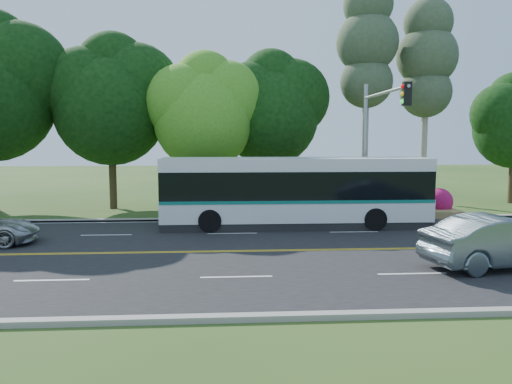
{
  "coord_description": "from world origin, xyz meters",
  "views": [
    {
      "loc": [
        -0.88,
        -18.34,
        4.22
      ],
      "look_at": [
        0.47,
        2.0,
        2.03
      ],
      "focal_mm": 35.0,
      "sensor_mm": 36.0,
      "label": 1
    }
  ],
  "objects": [
    {
      "name": "ground",
      "position": [
        0.0,
        0.0,
        0.0
      ],
      "size": [
        120.0,
        120.0,
        0.0
      ],
      "primitive_type": "plane",
      "color": "#264717",
      "rests_on": "ground"
    },
    {
      "name": "road",
      "position": [
        0.0,
        0.0,
        0.01
      ],
      "size": [
        60.0,
        14.0,
        0.02
      ],
      "primitive_type": "cube",
      "color": "black",
      "rests_on": "ground"
    },
    {
      "name": "curb_north",
      "position": [
        0.0,
        7.15,
        0.07
      ],
      "size": [
        60.0,
        0.3,
        0.15
      ],
      "primitive_type": "cube",
      "color": "gray",
      "rests_on": "ground"
    },
    {
      "name": "curb_south",
      "position": [
        0.0,
        -7.15,
        0.07
      ],
      "size": [
        60.0,
        0.3,
        0.15
      ],
      "primitive_type": "cube",
      "color": "gray",
      "rests_on": "ground"
    },
    {
      "name": "grass_verge",
      "position": [
        0.0,
        9.0,
        0.05
      ],
      "size": [
        60.0,
        4.0,
        0.1
      ],
      "primitive_type": "cube",
      "color": "#264717",
      "rests_on": "ground"
    },
    {
      "name": "lane_markings",
      "position": [
        -0.09,
        0.0,
        0.02
      ],
      "size": [
        57.6,
        13.82,
        0.0
      ],
      "color": "gold",
      "rests_on": "road"
    },
    {
      "name": "tree_row",
      "position": [
        -5.15,
        12.13,
        6.73
      ],
      "size": [
        44.7,
        9.1,
        13.84
      ],
      "color": "black",
      "rests_on": "ground"
    },
    {
      "name": "bougainvillea_hedge",
      "position": [
        7.18,
        8.15,
        0.72
      ],
      "size": [
        9.5,
        2.25,
        1.5
      ],
      "color": "maroon",
      "rests_on": "ground"
    },
    {
      "name": "traffic_signal",
      "position": [
        6.49,
        5.4,
        4.67
      ],
      "size": [
        0.42,
        6.1,
        7.0
      ],
      "color": "#92969A",
      "rests_on": "ground"
    },
    {
      "name": "transit_bus",
      "position": [
        2.52,
        5.04,
        1.65
      ],
      "size": [
        12.58,
        2.84,
        3.29
      ],
      "rotation": [
        0.0,
        0.0,
        -0.01
      ],
      "color": "silver",
      "rests_on": "road"
    },
    {
      "name": "sedan",
      "position": [
        8.2,
        -2.96,
        0.88
      ],
      "size": [
        5.44,
        2.66,
        1.72
      ],
      "primitive_type": "imported",
      "rotation": [
        0.0,
        0.0,
        1.74
      ],
      "color": "slate",
      "rests_on": "road"
    }
  ]
}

